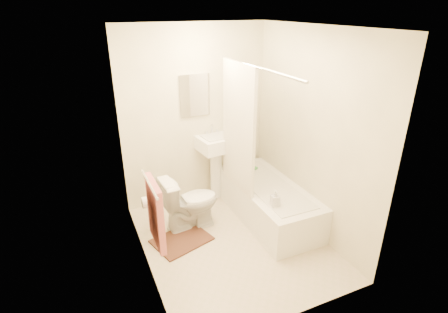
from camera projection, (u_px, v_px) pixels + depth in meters
name	position (u px, v px, depth m)	size (l,w,h in m)	color
floor	(233.00, 241.00, 4.15)	(2.40, 2.40, 0.00)	beige
ceiling	(235.00, 26.00, 3.19)	(2.40, 2.40, 0.00)	white
wall_back	(195.00, 117.00, 4.68)	(2.00, 0.02, 2.40)	beige
wall_left	(138.00, 164.00, 3.30)	(0.02, 2.40, 2.40)	beige
wall_right	(311.00, 135.00, 4.05)	(0.02, 2.40, 2.40)	beige
mirror	(195.00, 95.00, 4.54)	(0.40, 0.03, 0.55)	white
curtain_rod	(257.00, 67.00, 3.55)	(0.03, 0.03, 1.70)	silver
shower_curtain	(238.00, 128.00, 4.20)	(0.04, 0.80, 1.55)	silver
towel_bar	(149.00, 184.00, 3.14)	(0.02, 0.02, 0.60)	silver
towel	(155.00, 213.00, 3.28)	(0.06, 0.45, 0.66)	#CC7266
toilet_paper	(147.00, 202.00, 3.62)	(0.12, 0.12, 0.11)	white
toilet	(190.00, 202.00, 4.29)	(0.40, 0.71, 0.70)	white
sink	(217.00, 165.00, 4.93)	(0.52, 0.42, 1.02)	white
bathtub	(267.00, 201.00, 4.55)	(0.72, 1.64, 0.46)	white
bath_mat	(182.00, 240.00, 4.16)	(0.64, 0.48, 0.02)	#562A21
soap_bottle	(275.00, 198.00, 3.96)	(0.09, 0.09, 0.20)	white
scrub_brush	(251.00, 167.00, 4.93)	(0.06, 0.20, 0.04)	green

